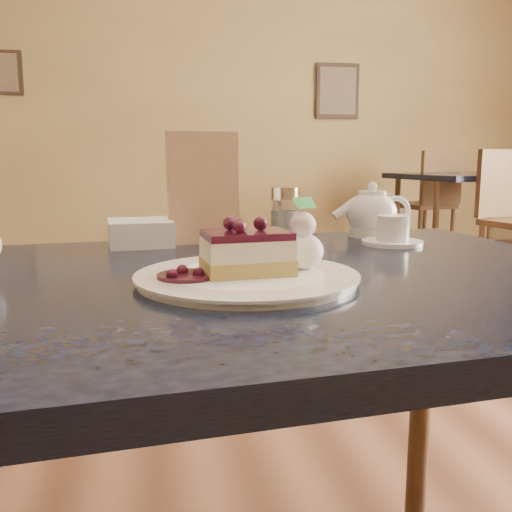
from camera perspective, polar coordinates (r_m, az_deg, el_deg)
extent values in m
cube|color=tan|center=(5.84, -9.58, 15.31)|extent=(8.00, 0.02, 3.00)
cube|color=black|center=(6.14, 8.15, 16.02)|extent=(0.45, 0.03, 0.55)
cube|color=black|center=(0.87, -1.78, -3.22)|extent=(1.30, 0.93, 0.04)
cylinder|color=#342615|center=(1.51, 16.18, -13.11)|extent=(0.05, 0.05, 0.73)
cylinder|color=white|center=(0.81, -0.91, -2.21)|extent=(0.31, 0.31, 0.01)
cube|color=#E1C159|center=(0.81, -0.92, -1.01)|extent=(0.13, 0.10, 0.02)
cube|color=#FCEBCA|center=(0.81, -0.92, 0.77)|extent=(0.13, 0.10, 0.03)
cube|color=#350F22|center=(0.80, -0.93, 2.15)|extent=(0.13, 0.09, 0.01)
ellipsoid|color=white|center=(0.84, 4.62, 0.48)|extent=(0.06, 0.06, 0.05)
cylinder|color=#350F22|center=(0.79, -6.94, -1.99)|extent=(0.08, 0.08, 0.01)
cylinder|color=white|center=(1.19, 13.48, 1.33)|extent=(0.12, 0.12, 0.01)
cylinder|color=white|center=(1.19, 13.53, 2.75)|extent=(0.07, 0.07, 0.05)
ellipsoid|color=white|center=(1.30, 11.47, 4.06)|extent=(0.11, 0.11, 0.10)
cylinder|color=white|center=(1.30, 11.55, 6.43)|extent=(0.06, 0.06, 0.01)
cylinder|color=white|center=(1.27, 8.28, 4.03)|extent=(0.06, 0.02, 0.05)
cube|color=beige|center=(1.17, -5.34, 6.76)|extent=(0.15, 0.04, 0.23)
cylinder|color=white|center=(1.22, 2.87, 3.63)|extent=(0.06, 0.06, 0.09)
cylinder|color=silver|center=(1.21, 2.89, 6.29)|extent=(0.06, 0.06, 0.03)
cube|color=white|center=(1.17, -11.49, 2.30)|extent=(0.13, 0.13, 0.05)
cube|color=black|center=(4.97, 20.48, 7.49)|extent=(1.24, 1.09, 0.04)
cylinder|color=#342615|center=(4.49, 17.48, 2.29)|extent=(0.05, 0.05, 0.76)
cylinder|color=#342615|center=(5.10, 13.86, 3.33)|extent=(0.05, 0.05, 0.76)
cylinder|color=#342615|center=(5.53, 22.40, 3.37)|extent=(0.05, 0.05, 0.76)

